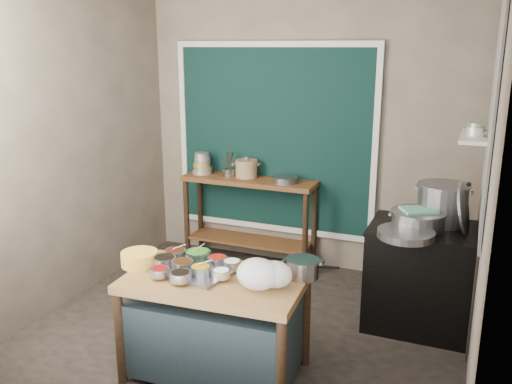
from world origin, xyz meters
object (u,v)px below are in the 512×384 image
at_px(saucepan, 303,268).
at_px(stove_block, 423,279).
at_px(prep_table, 215,326).
at_px(steamer, 418,220).
at_px(yellow_basin, 140,258).
at_px(ceramic_crock, 246,170).
at_px(condiment_tray, 194,271).
at_px(back_counter, 249,221).
at_px(stock_pot, 442,204).
at_px(utensil_cup, 229,172).

bearing_deg(saucepan, stove_block, 38.47).
height_order(prep_table, steamer, steamer).
distance_m(yellow_basin, ceramic_crock, 2.09).
distance_m(condiment_tray, steamer, 1.86).
xyz_separation_m(back_counter, steamer, (1.82, -0.79, 0.48)).
relative_size(prep_table, yellow_basin, 4.62).
relative_size(condiment_tray, yellow_basin, 1.98).
bearing_deg(prep_table, saucepan, 20.19).
xyz_separation_m(prep_table, saucepan, (0.57, 0.25, 0.44)).
bearing_deg(condiment_tray, yellow_basin, -175.12).
bearing_deg(yellow_basin, condiment_tray, 4.88).
height_order(prep_table, ceramic_crock, ceramic_crock).
distance_m(back_counter, stock_pot, 2.15).
distance_m(stock_pot, steamer, 0.28).
bearing_deg(ceramic_crock, steamer, -23.78).
relative_size(stove_block, ceramic_crock, 3.61).
bearing_deg(yellow_basin, back_counter, 89.73).
distance_m(yellow_basin, stock_pot, 2.48).
xyz_separation_m(back_counter, yellow_basin, (-0.01, -2.03, 0.33)).
bearing_deg(steamer, prep_table, -134.55).
xyz_separation_m(condiment_tray, saucepan, (0.74, 0.22, 0.05)).
distance_m(prep_table, condiment_tray, 0.43).
xyz_separation_m(stove_block, ceramic_crock, (-1.95, 0.77, 0.61)).
distance_m(saucepan, ceramic_crock, 2.20).
bearing_deg(prep_table, utensil_cup, 108.74).
relative_size(back_counter, stock_pot, 3.35).
height_order(ceramic_crock, steamer, ceramic_crock).
relative_size(back_counter, saucepan, 5.99).
height_order(condiment_tray, ceramic_crock, ceramic_crock).
bearing_deg(saucepan, yellow_basin, 175.65).
bearing_deg(condiment_tray, saucepan, 16.27).
xyz_separation_m(condiment_tray, utensil_cup, (-0.66, 2.02, 0.23)).
bearing_deg(yellow_basin, ceramic_crock, 91.07).
distance_m(prep_table, stove_block, 1.84).
relative_size(utensil_cup, stock_pot, 0.32).
bearing_deg(condiment_tray, ceramic_crock, 102.95).
bearing_deg(utensil_cup, back_counter, -4.46).
bearing_deg(stove_block, saucepan, -124.97).
xyz_separation_m(condiment_tray, yellow_basin, (-0.43, -0.04, 0.04)).
height_order(stove_block, utensil_cup, utensil_cup).
bearing_deg(stove_block, stock_pot, 60.28).
bearing_deg(back_counter, ceramic_crock, 141.61).
xyz_separation_m(ceramic_crock, steamer, (1.87, -0.82, -0.08)).
height_order(ceramic_crock, stock_pot, stock_pot).
bearing_deg(steamer, saucepan, -123.53).
bearing_deg(stock_pot, utensil_cup, 165.01).
bearing_deg(steamer, stove_block, 36.66).
bearing_deg(prep_table, steamer, 41.85).
bearing_deg(back_counter, prep_table, -73.53).
relative_size(prep_table, condiment_tray, 2.34).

